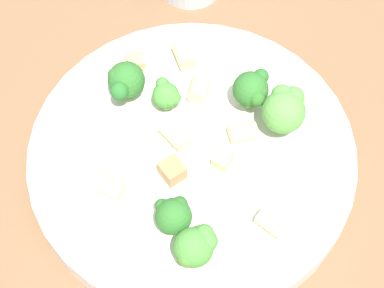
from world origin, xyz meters
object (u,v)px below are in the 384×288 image
object	(u,v)px
rigatoni_0	(173,136)
rigatoni_4	(109,186)
broccoli_floret_1	(252,89)
chicken_chunk_0	(136,61)
broccoli_floret_2	(195,247)
chicken_chunk_1	(174,172)
rigatoni_5	(271,223)
pasta_bowl	(192,156)
broccoli_floret_3	(166,95)
broccoli_floret_5	(174,216)
broccoli_floret_0	(285,108)
rigatoni_2	(243,132)
chicken_chunk_2	(223,158)
rigatoni_1	(184,55)
rigatoni_3	(199,89)
broccoli_floret_4	(125,81)

from	to	relation	value
rigatoni_0	rigatoni_4	world-z (taller)	rigatoni_4
broccoli_floret_1	chicken_chunk_0	size ratio (longest dim) A/B	2.28
broccoli_floret_2	chicken_chunk_1	bearing A→B (deg)	-132.86
chicken_chunk_0	rigatoni_5	bearing A→B (deg)	69.03
pasta_bowl	chicken_chunk_0	xyz separation A→B (m)	(-0.05, -0.09, 0.02)
broccoli_floret_2	broccoli_floret_3	size ratio (longest dim) A/B	1.32
broccoli_floret_5	rigatoni_4	size ratio (longest dim) A/B	1.51
rigatoni_4	rigatoni_0	bearing A→B (deg)	166.25
chicken_chunk_1	rigatoni_4	bearing A→B (deg)	-42.53
broccoli_floret_0	chicken_chunk_0	bearing A→B (deg)	-83.80
broccoli_floret_1	rigatoni_2	distance (m)	0.04
broccoli_floret_0	rigatoni_0	bearing A→B (deg)	-47.58
pasta_bowl	broccoli_floret_0	size ratio (longest dim) A/B	6.08
rigatoni_2	chicken_chunk_0	xyz separation A→B (m)	(-0.01, -0.12, -0.00)
chicken_chunk_2	rigatoni_1	bearing A→B (deg)	-128.92
broccoli_floret_2	pasta_bowl	bearing A→B (deg)	-144.84
broccoli_floret_0	rigatoni_2	size ratio (longest dim) A/B	1.97
rigatoni_4	rigatoni_5	world-z (taller)	rigatoni_4
rigatoni_0	rigatoni_5	bearing A→B (deg)	78.16
pasta_bowl	broccoli_floret_2	size ratio (longest dim) A/B	7.15
rigatoni_5	chicken_chunk_1	xyz separation A→B (m)	(0.01, -0.09, 0.00)
broccoli_floret_0	rigatoni_5	bearing A→B (deg)	24.86
pasta_bowl	broccoli_floret_2	distance (m)	0.10
rigatoni_4	chicken_chunk_2	distance (m)	0.10
broccoli_floret_2	rigatoni_5	bearing A→B (deg)	147.26
pasta_bowl	rigatoni_3	size ratio (longest dim) A/B	12.41
broccoli_floret_0	chicken_chunk_1	distance (m)	0.11
rigatoni_0	rigatoni_5	xyz separation A→B (m)	(0.02, 0.11, -0.00)
broccoli_floret_0	rigatoni_4	world-z (taller)	broccoli_floret_0
rigatoni_3	rigatoni_4	size ratio (longest dim) A/B	0.92
rigatoni_1	rigatoni_2	size ratio (longest dim) A/B	1.10
broccoli_floret_1	rigatoni_1	size ratio (longest dim) A/B	1.57
broccoli_floret_4	chicken_chunk_1	xyz separation A→B (m)	(0.04, 0.08, -0.02)
chicken_chunk_1	broccoli_floret_4	bearing A→B (deg)	-118.35
rigatoni_5	rigatoni_1	bearing A→B (deg)	-123.52
broccoli_floret_1	chicken_chunk_2	bearing A→B (deg)	9.28
pasta_bowl	chicken_chunk_0	bearing A→B (deg)	-116.53
rigatoni_2	rigatoni_4	world-z (taller)	same
broccoli_floret_3	rigatoni_1	size ratio (longest dim) A/B	1.15
broccoli_floret_0	rigatoni_5	distance (m)	0.10
rigatoni_4	chicken_chunk_0	world-z (taller)	rigatoni_4
rigatoni_1	chicken_chunk_1	bearing A→B (deg)	30.26
broccoli_floret_4	rigatoni_2	distance (m)	0.11
rigatoni_1	broccoli_floret_3	bearing A→B (deg)	17.74
chicken_chunk_1	pasta_bowl	bearing A→B (deg)	-176.45
rigatoni_0	chicken_chunk_2	xyz separation A→B (m)	(-0.01, 0.05, -0.00)
broccoli_floret_4	rigatoni_1	xyz separation A→B (m)	(-0.06, 0.02, -0.02)
rigatoni_0	rigatoni_2	bearing A→B (deg)	127.43
broccoli_floret_2	broccoli_floret_0	bearing A→B (deg)	-178.13
broccoli_floret_5	chicken_chunk_1	bearing A→B (deg)	-145.37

